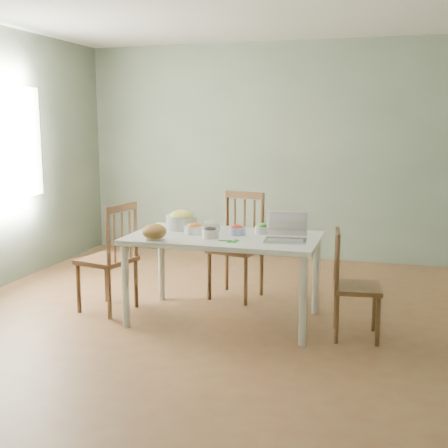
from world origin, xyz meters
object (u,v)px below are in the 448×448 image
(laptop, at_px, (286,228))
(chair_right, at_px, (357,285))
(bowl_squash, at_px, (182,220))
(bread_boule, at_px, (154,232))
(chair_left, at_px, (107,257))
(chair_far, at_px, (236,246))
(dining_table, at_px, (224,278))

(laptop, bearing_deg, chair_right, -5.51)
(bowl_squash, bearing_deg, bread_boule, -95.78)
(chair_left, distance_m, laptop, 1.70)
(chair_far, height_order, bowl_squash, chair_far)
(dining_table, bearing_deg, laptop, -10.48)
(bowl_squash, bearing_deg, chair_left, -161.16)
(bread_boule, bearing_deg, bowl_squash, 84.22)
(laptop, bearing_deg, dining_table, 163.62)
(dining_table, bearing_deg, chair_far, 96.45)
(dining_table, distance_m, bowl_squash, 0.68)
(chair_far, distance_m, bowl_squash, 0.70)
(chair_far, height_order, bread_boule, chair_far)
(dining_table, xyz_separation_m, chair_right, (1.14, -0.10, 0.06))
(chair_far, height_order, chair_right, chair_far)
(bowl_squash, bearing_deg, chair_right, -10.19)
(chair_far, xyz_separation_m, chair_right, (1.21, -0.77, -0.08))
(chair_left, height_order, chair_right, chair_left)
(chair_left, bearing_deg, dining_table, 104.80)
(chair_left, xyz_separation_m, bowl_squash, (0.65, 0.22, 0.34))
(bread_boule, relative_size, bowl_squash, 0.70)
(chair_left, distance_m, bowl_squash, 0.77)
(dining_table, xyz_separation_m, chair_left, (-1.11, -0.03, 0.12))
(chair_left, xyz_separation_m, bread_boule, (0.60, -0.29, 0.32))
(dining_table, bearing_deg, chair_left, -178.25)
(chair_left, bearing_deg, chair_right, 101.41)
(chair_right, xyz_separation_m, bowl_squash, (-1.59, 0.29, 0.40))
(chair_left, bearing_deg, bowl_squash, 121.89)
(bread_boule, bearing_deg, dining_table, 32.22)
(bowl_squash, relative_size, laptop, 0.85)
(chair_far, distance_m, bread_boule, 1.13)
(dining_table, height_order, chair_far, chair_far)
(bread_boule, relative_size, laptop, 0.60)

